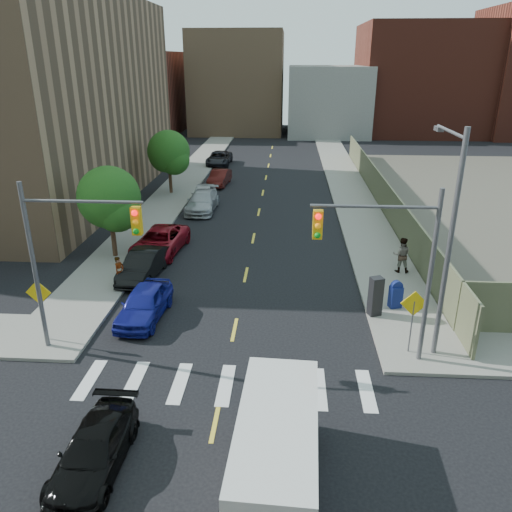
# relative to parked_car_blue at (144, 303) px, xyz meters

# --- Properties ---
(ground) EXTENTS (160.00, 160.00, 0.00)m
(ground) POSITION_rel_parked_car_blue_xyz_m (4.20, -8.80, -0.74)
(ground) COLOR black
(ground) RESTS_ON ground
(sidewalk_nw) EXTENTS (3.50, 73.00, 0.15)m
(sidewalk_nw) POSITION_rel_parked_car_blue_xyz_m (-3.55, 32.70, -0.67)
(sidewalk_nw) COLOR gray
(sidewalk_nw) RESTS_ON ground
(sidewalk_ne) EXTENTS (3.50, 73.00, 0.15)m
(sidewalk_ne) POSITION_rel_parked_car_blue_xyz_m (11.95, 32.70, -0.67)
(sidewalk_ne) COLOR gray
(sidewalk_ne) RESTS_ON ground
(fence_north) EXTENTS (0.12, 44.00, 2.50)m
(fence_north) POSITION_rel_parked_car_blue_xyz_m (13.80, 19.20, 0.51)
(fence_north) COLOR #66694A
(fence_north) RESTS_ON ground
(bg_bldg_west) EXTENTS (14.00, 18.00, 12.00)m
(bg_bldg_west) POSITION_rel_parked_car_blue_xyz_m (-17.80, 61.20, 5.26)
(bg_bldg_west) COLOR #592319
(bg_bldg_west) RESTS_ON ground
(bg_bldg_midwest) EXTENTS (14.00, 16.00, 15.00)m
(bg_bldg_midwest) POSITION_rel_parked_car_blue_xyz_m (-1.80, 63.20, 6.76)
(bg_bldg_midwest) COLOR #8C6B4C
(bg_bldg_midwest) RESTS_ON ground
(bg_bldg_center) EXTENTS (12.00, 16.00, 10.00)m
(bg_bldg_center) POSITION_rel_parked_car_blue_xyz_m (12.20, 61.20, 4.26)
(bg_bldg_center) COLOR gray
(bg_bldg_center) RESTS_ON ground
(bg_bldg_east) EXTENTS (18.00, 18.00, 16.00)m
(bg_bldg_east) POSITION_rel_parked_car_blue_xyz_m (26.20, 63.20, 7.26)
(bg_bldg_east) COLOR #592319
(bg_bldg_east) RESTS_ON ground
(signal_nw) EXTENTS (4.59, 0.30, 7.00)m
(signal_nw) POSITION_rel_parked_car_blue_xyz_m (-1.78, -2.80, 3.78)
(signal_nw) COLOR #59595E
(signal_nw) RESTS_ON ground
(signal_ne) EXTENTS (4.59, 0.30, 7.00)m
(signal_ne) POSITION_rel_parked_car_blue_xyz_m (10.18, -2.80, 3.78)
(signal_ne) COLOR #59595E
(signal_ne) RESTS_ON ground
(streetlight_ne) EXTENTS (0.25, 3.70, 9.00)m
(streetlight_ne) POSITION_rel_parked_car_blue_xyz_m (12.40, -1.90, 4.48)
(streetlight_ne) COLOR #59595E
(streetlight_ne) RESTS_ON ground
(warn_sign_nw) EXTENTS (1.06, 0.06, 2.83)m
(warn_sign_nw) POSITION_rel_parked_car_blue_xyz_m (-3.60, -2.30, 1.25)
(warn_sign_nw) COLOR #59595E
(warn_sign_nw) RESTS_ON ground
(warn_sign_ne) EXTENTS (1.06, 0.06, 2.83)m
(warn_sign_ne) POSITION_rel_parked_car_blue_xyz_m (11.40, -2.30, 1.25)
(warn_sign_ne) COLOR #59595E
(warn_sign_ne) RESTS_ON ground
(warn_sign_midwest) EXTENTS (1.06, 0.06, 2.83)m
(warn_sign_midwest) POSITION_rel_parked_car_blue_xyz_m (-3.60, 11.20, 1.25)
(warn_sign_midwest) COLOR #59595E
(warn_sign_midwest) RESTS_ON ground
(tree_west_near) EXTENTS (3.66, 3.64, 5.52)m
(tree_west_near) POSITION_rel_parked_car_blue_xyz_m (-3.80, 7.24, 2.73)
(tree_west_near) COLOR #332114
(tree_west_near) RESTS_ON ground
(tree_west_far) EXTENTS (3.66, 3.64, 5.52)m
(tree_west_far) POSITION_rel_parked_car_blue_xyz_m (-3.80, 22.24, 2.73)
(tree_west_far) COLOR #332114
(tree_west_far) RESTS_ON ground
(parked_car_blue) EXTENTS (2.02, 4.46, 1.49)m
(parked_car_blue) POSITION_rel_parked_car_blue_xyz_m (0.00, 0.00, 0.00)
(parked_car_blue) COLOR navy
(parked_car_blue) RESTS_ON ground
(parked_car_black) EXTENTS (1.95, 4.60, 1.48)m
(parked_car_black) POSITION_rel_parked_car_blue_xyz_m (-1.30, 4.47, -0.00)
(parked_car_black) COLOR black
(parked_car_black) RESTS_ON ground
(parked_car_red) EXTENTS (3.03, 5.66, 1.51)m
(parked_car_red) POSITION_rel_parked_car_blue_xyz_m (-1.30, 8.13, 0.01)
(parked_car_red) COLOR maroon
(parked_car_red) RESTS_ON ground
(parked_car_silver) EXTENTS (2.21, 5.26, 1.52)m
(parked_car_silver) POSITION_rel_parked_car_blue_xyz_m (-0.20, 17.29, 0.02)
(parked_car_silver) COLOR #A0A3A7
(parked_car_silver) RESTS_ON ground
(parked_car_white) EXTENTS (1.97, 4.60, 1.55)m
(parked_car_white) POSITION_rel_parked_car_blue_xyz_m (-0.47, 19.39, 0.03)
(parked_car_white) COLOR #BCBCBC
(parked_car_white) RESTS_ON ground
(parked_car_maroon) EXTENTS (1.90, 4.45, 1.43)m
(parked_car_maroon) POSITION_rel_parked_car_blue_xyz_m (0.00, 25.77, -0.03)
(parked_car_maroon) COLOR #42100D
(parked_car_maroon) RESTS_ON ground
(parked_car_grey) EXTENTS (2.56, 5.33, 1.46)m
(parked_car_grey) POSITION_rel_parked_car_blue_xyz_m (-1.30, 35.27, -0.01)
(parked_car_grey) COLOR black
(parked_car_grey) RESTS_ON ground
(black_sedan) EXTENTS (1.79, 4.26, 1.23)m
(black_sedan) POSITION_rel_parked_car_blue_xyz_m (1.00, -8.96, -0.13)
(black_sedan) COLOR black
(black_sedan) RESTS_ON ground
(cargo_van) EXTENTS (2.48, 5.54, 2.49)m
(cargo_van) POSITION_rel_parked_car_blue_xyz_m (6.28, -9.27, 0.57)
(cargo_van) COLOR silver
(cargo_van) RESTS_ON ground
(mailbox) EXTENTS (0.65, 0.56, 1.36)m
(mailbox) POSITION_rel_parked_car_blue_xyz_m (11.59, 1.56, 0.06)
(mailbox) COLOR navy
(mailbox) RESTS_ON sidewalk_ne
(payphone) EXTENTS (0.68, 0.62, 1.85)m
(payphone) POSITION_rel_parked_car_blue_xyz_m (10.50, 0.75, 0.33)
(payphone) COLOR black
(payphone) RESTS_ON sidewalk_ne
(pedestrian_west) EXTENTS (0.57, 0.69, 1.63)m
(pedestrian_west) POSITION_rel_parked_car_blue_xyz_m (-2.10, 2.97, 0.22)
(pedestrian_west) COLOR gray
(pedestrian_west) RESTS_ON sidewalk_nw
(pedestrian_east) EXTENTS (1.04, 0.86, 1.97)m
(pedestrian_east) POSITION_rel_parked_car_blue_xyz_m (12.69, 5.86, 0.39)
(pedestrian_east) COLOR gray
(pedestrian_east) RESTS_ON sidewalk_ne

